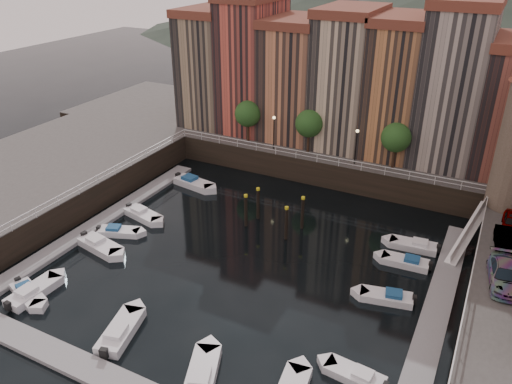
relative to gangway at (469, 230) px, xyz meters
The scene contains 27 objects.
ground 19.90m from the gangway, 149.68° to the right, with size 200.00×200.00×0.00m, color black.
quay_far 23.42m from the gangway, 136.90° to the left, with size 80.00×20.00×3.00m, color black.
quay_left 46.67m from the gangway, 165.10° to the right, with size 20.00×36.00×3.00m, color black.
dock_left 35.11m from the gangway, 161.72° to the right, with size 2.00×28.00×0.35m, color gray.
dock_right 11.17m from the gangway, 94.68° to the right, with size 2.00×28.00×0.35m, color gray.
mountains 101.35m from the gangway, 98.75° to the left, with size 145.00×100.00×18.00m.
far_terrace 21.31m from the gangway, 135.61° to the left, with size 48.70×10.30×17.50m.
promenade_trees 20.71m from the gangway, 156.02° to the left, with size 21.20×3.20×5.20m.
street_lamps 19.88m from the gangway, 158.31° to the left, with size 10.36×0.36×4.18m.
railings 17.95m from the gangway, 163.35° to the right, with size 36.08×34.04×0.52m.
gangway is the anchor object (origin of this frame).
mooring_pilings 18.12m from the gangway, 164.78° to the right, with size 5.49×2.93×3.78m.
boat_left_0 38.24m from the gangway, 142.23° to the right, with size 4.31×2.77×0.97m.
boat_left_1 33.79m from the gangway, 152.67° to the right, with size 5.10×2.65×1.14m.
boat_left_2 32.82m from the gangway, 157.16° to the right, with size 4.22×2.81×0.95m.
boat_left_3 31.58m from the gangway, 163.33° to the right, with size 4.78×2.60×1.07m.
boat_left_4 29.71m from the gangway, behind, with size 5.34×2.66×1.20m.
boat_right_1 20.18m from the gangway, 102.78° to the right, with size 4.23×1.89×0.95m.
boat_right_2 11.82m from the gangway, 113.10° to the right, with size 4.42×2.36×0.99m.
boat_right_3 6.96m from the gangway, 129.57° to the right, with size 4.32×1.79×0.98m.
boat_right_4 5.04m from the gangway, 152.12° to the right, with size 4.53×1.97×1.02m.
boat_near_0 37.85m from the gangway, 142.36° to the right, with size 1.90×4.84×1.11m.
boat_near_1 31.32m from the gangway, 131.39° to the right, with size 2.94×5.15×1.15m.
boat_near_2 27.66m from the gangway, 118.77° to the right, with size 3.41×5.09×1.15m.
car_a 3.68m from the gangway, ahead, with size 1.63×4.06×1.38m, color gray.
car_b 5.57m from the gangway, 55.51° to the right, with size 1.66×4.77×1.57m, color gray.
car_c 9.66m from the gangway, 71.37° to the right, with size 2.11×5.19×1.51m, color gray.
Camera 1 is at (17.56, -33.38, 25.40)m, focal length 35.00 mm.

